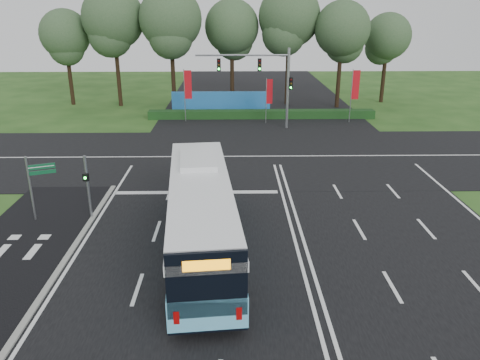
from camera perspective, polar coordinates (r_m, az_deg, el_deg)
ground at (r=23.11m, az=6.36°, el=-6.16°), size 120.00×120.00×0.00m
road_main at (r=23.10m, az=6.36°, el=-6.11°), size 20.00×120.00×0.04m
road_cross at (r=34.20m, az=3.92°, el=2.89°), size 120.00×14.00×0.05m
bike_path at (r=22.43m, az=-26.56°, el=-9.16°), size 5.00×18.00×0.06m
kerb_strip at (r=21.50m, az=-20.71°, el=-9.45°), size 0.25×18.00×0.12m
city_bus at (r=20.45m, az=-4.79°, el=-4.16°), size 3.76×12.70×3.59m
pedestrian_signal at (r=24.74m, az=-18.09°, el=-0.60°), size 0.30×0.41×3.37m
street_sign at (r=25.39m, az=-23.60°, el=0.07°), size 1.27×0.53×3.44m
banner_flag_left at (r=44.52m, az=-6.47°, el=11.09°), size 0.73×0.08×4.91m
banner_flag_mid at (r=43.65m, az=3.52°, el=10.42°), size 0.61×0.18×4.20m
banner_flag_right at (r=45.19m, az=13.78°, el=10.81°), size 0.73×0.09×4.95m
traffic_light_gantry at (r=41.49m, az=3.38°, el=12.57°), size 8.41×0.28×7.00m
hedge at (r=46.16m, az=2.65°, el=8.00°), size 22.00×1.20×0.80m
blue_hoarding at (r=48.39m, az=-2.32°, el=9.43°), size 10.00×0.30×2.20m
eucalyptus_row at (r=51.63m, az=-2.20°, el=18.48°), size 40.05×8.60×12.60m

